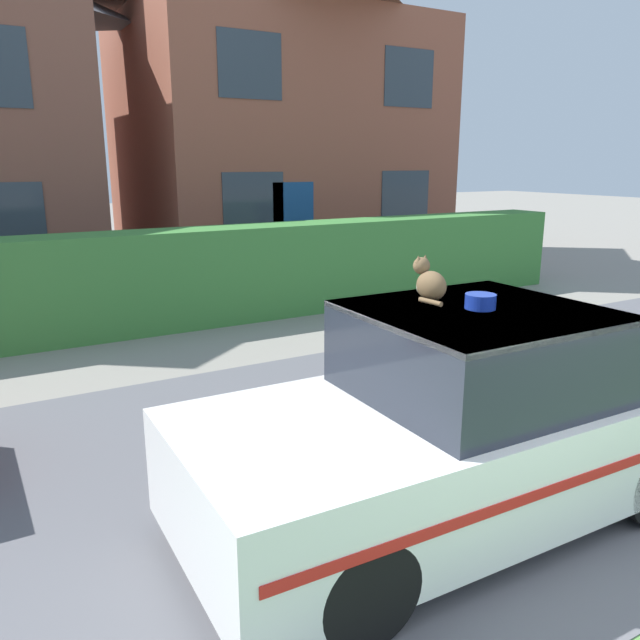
# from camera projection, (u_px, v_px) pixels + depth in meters

# --- Properties ---
(road_strip) EXTENTS (28.00, 5.38, 0.01)m
(road_strip) POSITION_uv_depth(u_px,v_px,m) (371.00, 445.00, 5.72)
(road_strip) COLOR #5B5B60
(road_strip) RESTS_ON ground
(garden_hedge) EXTENTS (15.44, 0.86, 1.52)m
(garden_hedge) POSITION_uv_depth(u_px,v_px,m) (177.00, 279.00, 9.71)
(garden_hedge) COLOR #3D7F38
(garden_hedge) RESTS_ON ground
(police_car) EXTENTS (3.94, 1.77, 1.64)m
(police_car) POSITION_uv_depth(u_px,v_px,m) (456.00, 425.00, 4.45)
(police_car) COLOR black
(police_car) RESTS_ON road_strip
(cat) EXTENTS (0.19, 0.33, 0.29)m
(cat) POSITION_uv_depth(u_px,v_px,m) (429.00, 282.00, 4.08)
(cat) COLOR brown
(cat) RESTS_ON police_car
(house_right) EXTENTS (7.67, 6.37, 8.21)m
(house_right) POSITION_uv_depth(u_px,v_px,m) (274.00, 96.00, 16.11)
(house_right) COLOR #93513D
(house_right) RESTS_ON ground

